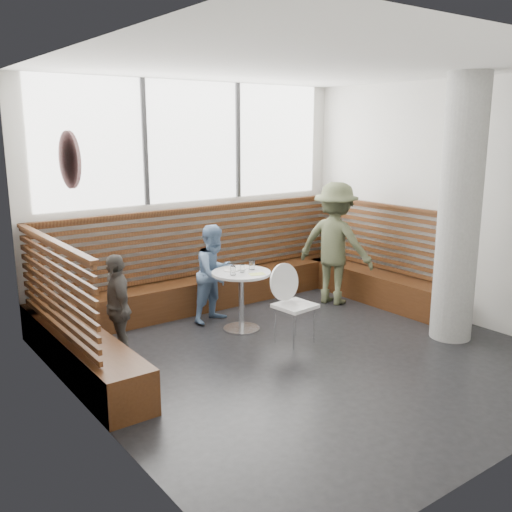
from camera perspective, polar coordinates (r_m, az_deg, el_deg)
room at (r=6.26m, az=5.44°, el=3.75°), size 5.00×5.00×3.20m
booth at (r=7.89m, az=-3.34°, el=-3.20°), size 5.00×2.50×1.44m
concrete_column at (r=7.26m, az=19.69°, el=4.30°), size 0.50×0.50×3.20m
wall_art at (r=5.27m, az=-18.15°, el=9.13°), size 0.03×0.50×0.50m
cafe_table at (r=7.31m, az=-1.48°, el=-3.26°), size 0.76×0.76×0.78m
cafe_chair at (r=6.94m, az=3.54°, el=-4.10°), size 0.46×0.45×0.96m
adult_man at (r=8.46m, az=7.94°, el=1.24°), size 1.03×1.32×1.80m
child_back at (r=7.65m, az=-4.13°, el=-1.76°), size 0.74×0.64×1.32m
child_left at (r=6.56m, az=-13.68°, el=-5.04°), size 0.43×0.76×1.22m
plate_near at (r=7.31m, az=-2.53°, el=-1.43°), size 0.19×0.19×0.01m
plate_far at (r=7.41m, az=-1.65°, el=-1.23°), size 0.19×0.19×0.01m
glass_left at (r=7.10m, az=-2.32°, el=-1.45°), size 0.07×0.07×0.11m
glass_mid at (r=7.22m, az=-1.38°, el=-1.24°), size 0.06×0.06×0.10m
glass_right at (r=7.36m, az=-0.41°, el=-0.90°), size 0.08×0.08×0.12m
menu_card at (r=7.13m, az=0.12°, el=-1.82°), size 0.23×0.19×0.00m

